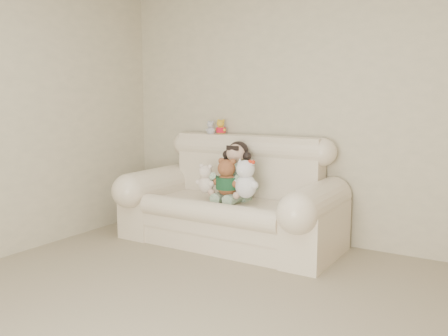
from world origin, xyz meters
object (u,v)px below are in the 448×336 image
(sofa, at_px, (229,191))
(white_cat, at_px, (246,175))
(brown_teddy, at_px, (227,174))
(cream_teddy, at_px, (206,176))
(seated_child, at_px, (236,170))

(sofa, xyz_separation_m, white_cat, (0.24, -0.12, 0.19))
(sofa, relative_size, white_cat, 5.02)
(sofa, xyz_separation_m, brown_teddy, (0.05, -0.12, 0.19))
(cream_teddy, bearing_deg, white_cat, 15.06)
(sofa, distance_m, white_cat, 0.33)
(sofa, bearing_deg, white_cat, -25.55)
(sofa, distance_m, seated_child, 0.21)
(seated_child, distance_m, white_cat, 0.29)
(brown_teddy, xyz_separation_m, white_cat, (0.20, 0.01, 0.00))
(sofa, height_order, brown_teddy, sofa)
(seated_child, distance_m, brown_teddy, 0.20)
(brown_teddy, relative_size, white_cat, 0.98)
(seated_child, height_order, white_cat, seated_child)
(white_cat, bearing_deg, cream_teddy, -170.80)
(white_cat, bearing_deg, sofa, 161.99)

